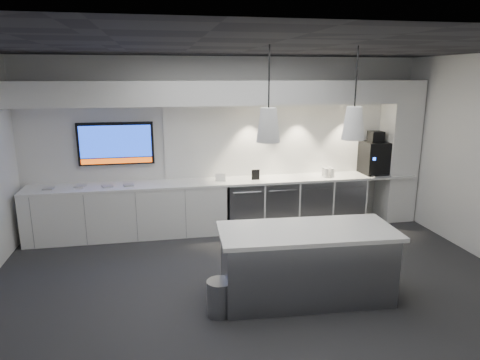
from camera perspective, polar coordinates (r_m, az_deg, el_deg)
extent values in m
plane|color=#2B2B2D|center=(5.77, 2.34, -13.92)|extent=(7.00, 7.00, 0.00)
plane|color=black|center=(5.12, 2.68, 17.32)|extent=(7.00, 7.00, 0.00)
plane|color=white|center=(7.66, -1.81, 4.90)|extent=(7.00, 0.00, 7.00)
plane|color=white|center=(2.99, 13.73, -10.00)|extent=(7.00, 0.00, 7.00)
cube|color=white|center=(7.46, -1.38, -0.18)|extent=(6.80, 0.65, 0.04)
cube|color=white|center=(7.52, -14.67, -4.12)|extent=(3.30, 0.63, 0.86)
cube|color=gray|center=(7.63, 0.49, -3.42)|extent=(0.60, 0.61, 0.85)
cube|color=gray|center=(7.77, 5.06, -3.14)|extent=(0.60, 0.61, 0.85)
cube|color=gray|center=(7.96, 9.43, -2.87)|extent=(0.60, 0.61, 0.85)
cube|color=gray|center=(8.20, 13.57, -2.59)|extent=(0.60, 0.61, 0.85)
cube|color=white|center=(7.90, 6.87, 5.46)|extent=(4.60, 0.03, 1.30)
cube|color=white|center=(7.27, -1.49, 11.56)|extent=(6.90, 0.60, 0.40)
cube|color=white|center=(8.52, 20.36, 3.59)|extent=(0.55, 0.55, 2.60)
cube|color=black|center=(7.54, -16.21, 4.68)|extent=(1.25, 0.06, 0.72)
cube|color=#1232B1|center=(7.50, -16.25, 4.94)|extent=(1.17, 0.00, 0.54)
cube|color=#DF4E0D|center=(7.55, -16.09, 2.47)|extent=(1.17, 0.00, 0.09)
cube|color=gray|center=(5.38, 8.81, -11.24)|extent=(2.05, 0.91, 0.85)
cube|color=white|center=(5.20, 8.99, -6.77)|extent=(2.16, 1.01, 0.05)
cylinder|color=gray|center=(5.08, -2.72, -15.41)|extent=(0.33, 0.33, 0.42)
cube|color=black|center=(8.30, 17.46, 2.85)|extent=(0.43, 0.49, 0.59)
cube|color=black|center=(8.24, 17.66, 5.54)|extent=(0.24, 0.24, 0.19)
cube|color=gray|center=(8.13, 18.18, 0.55)|extent=(0.32, 0.20, 0.03)
cube|color=black|center=(7.48, 2.09, 0.71)|extent=(0.14, 0.02, 0.18)
cube|color=white|center=(7.38, -2.62, 0.36)|extent=(0.18, 0.07, 0.14)
cube|color=#A4A4A4|center=(7.53, -24.20, -1.04)|extent=(0.16, 0.16, 0.02)
cube|color=#A4A4A4|center=(7.47, -20.56, -0.81)|extent=(0.19, 0.19, 0.02)
cube|color=#A4A4A4|center=(7.35, -17.28, -0.79)|extent=(0.20, 0.20, 0.02)
cube|color=#A4A4A4|center=(7.33, -14.64, -0.65)|extent=(0.19, 0.19, 0.02)
cone|color=white|center=(4.76, 3.80, 7.32)|extent=(0.26, 0.26, 0.38)
cylinder|color=black|center=(4.73, 3.91, 13.83)|extent=(0.02, 0.02, 0.70)
cone|color=white|center=(5.10, 14.91, 7.33)|extent=(0.26, 0.26, 0.38)
cylinder|color=black|center=(5.07, 15.29, 13.39)|extent=(0.02, 0.02, 0.70)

